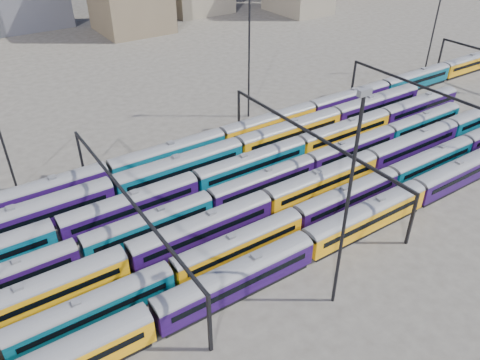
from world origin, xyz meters
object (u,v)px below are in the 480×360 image
rake_2 (266,201)px  mast_2 (348,201)px  rake_0 (366,215)px  rake_1 (347,195)px

rake_2 → mast_2: 20.64m
rake_2 → mast_2: size_ratio=4.83×
mast_2 → rake_0: bearing=29.7°
rake_1 → mast_2: size_ratio=5.09×
rake_1 → rake_2: bearing=155.0°
rake_1 → rake_2: size_ratio=1.05×
rake_0 → rake_2: size_ratio=0.84×
rake_1 → rake_2: 11.83m
rake_0 → rake_2: bearing=132.7°
rake_2 → rake_0: bearing=-47.3°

